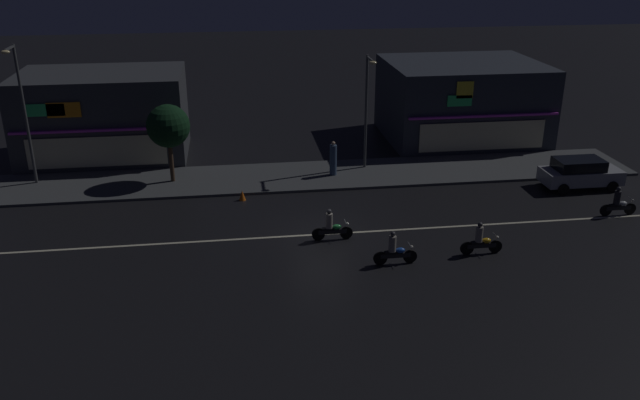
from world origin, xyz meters
The scene contains 15 objects.
ground_plane centered at (0.00, 0.00, 0.00)m, with size 140.00×140.00×0.00m, color black.
lane_divider_stripe centered at (0.00, 0.00, 0.01)m, with size 36.95×0.16×0.01m, color beige.
sidewalk_far centered at (0.00, 7.85, 0.07)m, with size 38.90×4.78×0.14m, color #424447.
storefront_left_block centered at (-11.67, 13.50, 2.64)m, with size 9.88×6.67×5.28m.
storefront_center_block centered at (11.67, 14.42, 2.58)m, with size 10.13×8.53×5.16m.
streetlamp_west centered at (-14.84, 8.49, 4.61)m, with size 0.44×1.64×7.63m.
streetlamp_mid centered at (3.88, 8.53, 4.08)m, with size 0.44×1.64×6.62m.
pedestrian_on_sidewalk centered at (1.80, 7.67, 1.06)m, with size 0.40×0.40×2.00m.
street_tree centered at (-7.29, 7.90, 3.31)m, with size 2.37×2.37×4.38m.
parked_car_near_kerb centered at (15.00, 4.10, 0.87)m, with size 4.30×1.98×1.67m.
motorcycle_lead centered at (2.69, -3.33, 0.63)m, with size 1.90×0.60×1.52m.
motorcycle_following centered at (14.96, 0.22, 0.63)m, with size 1.90×0.60×1.52m.
motorcycle_opposite_lane centered at (6.65, -2.92, 0.63)m, with size 1.90×0.60×1.52m.
motorcycle_trailing_far centered at (0.41, -0.60, 0.63)m, with size 1.90×0.60×1.52m.
traffic_cone centered at (-3.50, 4.80, 0.28)m, with size 0.36×0.36×0.55m, color orange.
Camera 1 is at (-3.85, -27.49, 13.03)m, focal length 36.77 mm.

